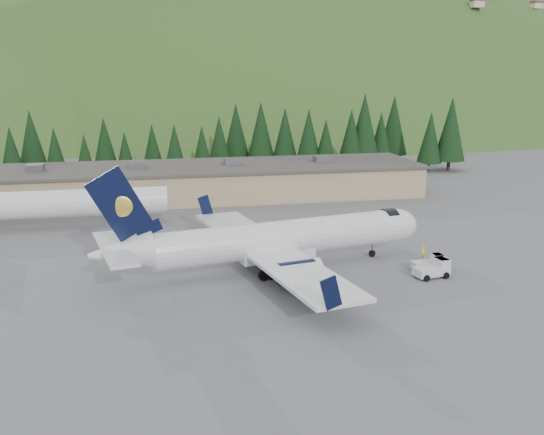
{
  "coord_description": "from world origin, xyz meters",
  "views": [
    {
      "loc": [
        -13.15,
        -58.02,
        19.95
      ],
      "look_at": [
        0.0,
        6.0,
        4.0
      ],
      "focal_mm": 40.0,
      "sensor_mm": 36.0,
      "label": 1
    }
  ],
  "objects_px": {
    "terminal_building": "(201,181)",
    "ramp_worker": "(423,253)",
    "second_airliner": "(57,203)",
    "baggage_tug_b": "(430,263)",
    "airliner": "(275,241)",
    "baggage_tug_a": "(434,269)"
  },
  "relations": [
    {
      "from": "second_airliner",
      "to": "baggage_tug_a",
      "type": "relative_size",
      "value": 7.53
    },
    {
      "from": "second_airliner",
      "to": "terminal_building",
      "type": "bearing_deg",
      "value": 38.78
    },
    {
      "from": "baggage_tug_b",
      "to": "ramp_worker",
      "type": "height_order",
      "value": "baggage_tug_b"
    },
    {
      "from": "terminal_building",
      "to": "ramp_worker",
      "type": "height_order",
      "value": "terminal_building"
    },
    {
      "from": "airliner",
      "to": "second_airliner",
      "type": "bearing_deg",
      "value": 125.9
    },
    {
      "from": "airliner",
      "to": "ramp_worker",
      "type": "distance_m",
      "value": 16.55
    },
    {
      "from": "airliner",
      "to": "ramp_worker",
      "type": "bearing_deg",
      "value": -10.87
    },
    {
      "from": "baggage_tug_b",
      "to": "ramp_worker",
      "type": "relative_size",
      "value": 2.0
    },
    {
      "from": "terminal_building",
      "to": "ramp_worker",
      "type": "relative_size",
      "value": 44.35
    },
    {
      "from": "second_airliner",
      "to": "terminal_building",
      "type": "distance_m",
      "value": 25.55
    },
    {
      "from": "terminal_building",
      "to": "baggage_tug_a",
      "type": "bearing_deg",
      "value": -66.33
    },
    {
      "from": "airliner",
      "to": "ramp_worker",
      "type": "height_order",
      "value": "airliner"
    },
    {
      "from": "ramp_worker",
      "to": "baggage_tug_a",
      "type": "bearing_deg",
      "value": 70.33
    },
    {
      "from": "ramp_worker",
      "to": "terminal_building",
      "type": "bearing_deg",
      "value": -67.53
    },
    {
      "from": "airliner",
      "to": "second_airliner",
      "type": "relative_size",
      "value": 1.28
    },
    {
      "from": "baggage_tug_a",
      "to": "terminal_building",
      "type": "bearing_deg",
      "value": 104.27
    },
    {
      "from": "baggage_tug_b",
      "to": "airliner",
      "type": "bearing_deg",
      "value": 170.95
    },
    {
      "from": "second_airliner",
      "to": "ramp_worker",
      "type": "bearing_deg",
      "value": -28.74
    },
    {
      "from": "baggage_tug_b",
      "to": "ramp_worker",
      "type": "bearing_deg",
      "value": 79.98
    },
    {
      "from": "second_airliner",
      "to": "airliner",
      "type": "bearing_deg",
      "value": -42.88
    },
    {
      "from": "baggage_tug_a",
      "to": "terminal_building",
      "type": "distance_m",
      "value": 47.49
    },
    {
      "from": "ramp_worker",
      "to": "baggage_tug_b",
      "type": "bearing_deg",
      "value": 71.36
    }
  ]
}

